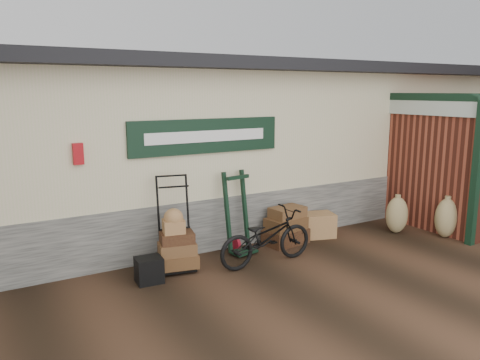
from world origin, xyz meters
name	(u,v)px	position (x,y,z in m)	size (l,w,h in m)	color
ground	(254,267)	(0.00, 0.00, 0.00)	(80.00, 80.00, 0.00)	black
station_building	(180,145)	(-0.01, 2.74, 1.61)	(14.40, 4.10, 3.20)	#4C4C47
brick_outbuilding	(406,154)	(4.70, 1.19, 1.30)	(1.71, 4.51, 2.62)	maroon
porter_trolley	(175,222)	(-1.03, 0.61, 0.72)	(0.72, 0.54, 1.44)	black
green_barrow	(238,213)	(0.14, 0.73, 0.68)	(0.49, 0.42, 1.36)	black
suitcase_stack	(286,225)	(1.09, 0.68, 0.34)	(0.76, 0.48, 0.67)	#351811
wicker_hamper	(315,225)	(1.80, 0.74, 0.22)	(0.67, 0.44, 0.44)	olive
black_trunk	(149,270)	(-1.58, 0.28, 0.18)	(0.36, 0.31, 0.36)	black
bicycle	(266,234)	(0.25, 0.04, 0.48)	(1.64, 0.57, 0.95)	black
burlap_sack_left	(397,215)	(3.29, 0.15, 0.35)	(0.44, 0.37, 0.70)	#907A4D
burlap_sack_right	(446,218)	(3.85, -0.51, 0.36)	(0.46, 0.38, 0.73)	#907A4D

